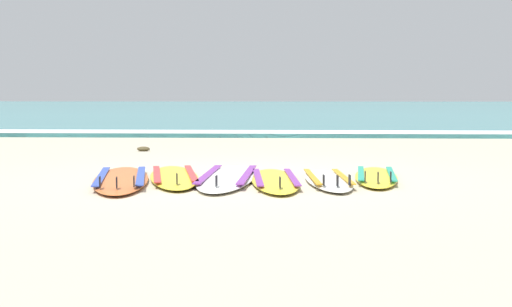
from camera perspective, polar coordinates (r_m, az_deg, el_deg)
name	(u,v)px	position (r m, az deg, el deg)	size (l,w,h in m)	color
ground_plane	(244,178)	(7.93, -1.01, -2.12)	(80.00, 80.00, 0.00)	#C1B599
sea	(278,108)	(44.93, 1.88, 4.01)	(80.00, 60.00, 0.10)	teal
wave_foam_strip	(264,134)	(15.61, 0.72, 1.72)	(80.00, 1.30, 0.11)	white
surfboard_0	(121,179)	(7.68, -11.63, -2.19)	(1.09, 2.53, 0.18)	orange
surfboard_1	(174,177)	(7.81, -7.13, -2.00)	(1.00, 2.31, 0.18)	yellow
surfboard_2	(228,177)	(7.70, -2.46, -2.07)	(0.71, 2.55, 0.18)	white
surfboard_3	(275,180)	(7.44, 1.66, -2.33)	(0.70, 2.18, 0.18)	yellow
surfboard_4	(328,180)	(7.51, 6.24, -2.28)	(0.62, 1.98, 0.18)	silver
surfboard_5	(376,177)	(7.87, 10.39, -1.99)	(0.71, 2.01, 0.18)	yellow
seaweed_clump_near_shoreline	(143,149)	(11.74, -9.76, 0.40)	(0.23, 0.18, 0.08)	#4C4228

